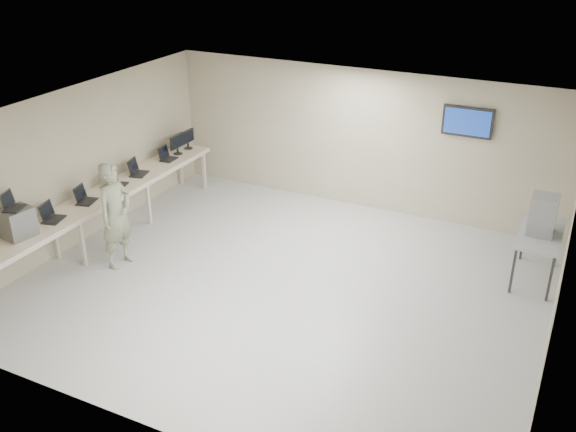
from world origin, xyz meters
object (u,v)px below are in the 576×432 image
at_px(side_table, 540,237).
at_px(equipment_box, 18,223).
at_px(workbench, 102,199).
at_px(soldier, 116,215).

bearing_deg(side_table, equipment_box, -152.47).
height_order(equipment_box, side_table, equipment_box).
distance_m(workbench, equipment_box, 1.83).
height_order(soldier, side_table, soldier).
distance_m(workbench, side_table, 7.45).
xyz_separation_m(soldier, side_table, (6.39, 2.55, -0.15)).
bearing_deg(workbench, equipment_box, -92.00).
relative_size(soldier, side_table, 1.31).
xyz_separation_m(equipment_box, soldier, (0.86, 1.22, -0.22)).
relative_size(workbench, soldier, 3.29).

